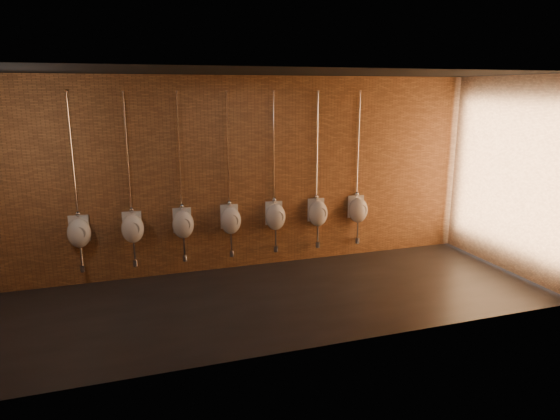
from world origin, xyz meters
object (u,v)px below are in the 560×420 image
Objects in this scene: urinal_1 at (133,227)px; urinal_6 at (358,209)px; urinal_3 at (231,219)px; urinal_4 at (275,216)px; urinal_0 at (79,232)px; urinal_5 at (318,212)px; urinal_2 at (183,223)px.

urinal_6 is (3.91, 0.00, 0.00)m from urinal_1.
urinal_4 is (0.78, 0.00, 0.00)m from urinal_3.
urinal_0 is at bearing 180.00° from urinal_1.
urinal_5 is (1.56, 0.00, 0.00)m from urinal_3.
urinal_6 is at bearing 0.00° from urinal_5.
urinal_5 is 0.78m from urinal_6.
urinal_5 and urinal_6 have the same top height.
urinal_3 is 0.78m from urinal_4.
urinal_0 is 1.00× the size of urinal_3.
urinal_2 is (1.56, 0.00, 0.00)m from urinal_0.
urinal_0 is 4.69m from urinal_6.
urinal_0 is at bearing 180.00° from urinal_5.
urinal_0 and urinal_3 have the same top height.
urinal_3 is 1.00× the size of urinal_6.
urinal_1 is at bearing 180.00° from urinal_4.
urinal_1 is 0.78m from urinal_2.
urinal_1 is at bearing 180.00° from urinal_5.
urinal_6 is (3.12, 0.00, 0.00)m from urinal_2.
urinal_2 is 1.00× the size of urinal_3.
urinal_1 and urinal_5 have the same top height.
urinal_4 is at bearing 0.00° from urinal_0.
urinal_4 is at bearing 0.00° from urinal_3.
urinal_4 is (2.34, 0.00, 0.00)m from urinal_1.
urinal_3 and urinal_5 have the same top height.
urinal_4 and urinal_5 have the same top height.
urinal_5 is at bearing 0.00° from urinal_0.
urinal_0 is at bearing 180.00° from urinal_6.
urinal_2 is 2.34m from urinal_5.
urinal_1 is 1.00× the size of urinal_2.
urinal_4 is (3.12, 0.00, 0.00)m from urinal_0.
urinal_1 is at bearing 180.00° from urinal_3.
urinal_2 is 1.00× the size of urinal_5.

